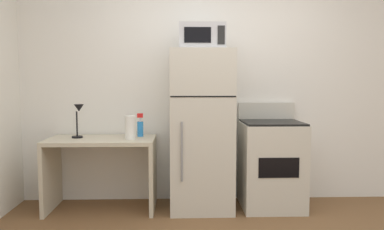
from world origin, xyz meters
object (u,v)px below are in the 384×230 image
paper_towel_roll (130,127)px  microwave (202,37)px  desk (102,160)px  desk_lamp (78,115)px  spray_bottle (140,127)px  oven_range (271,164)px  refrigerator (201,130)px

paper_towel_roll → microwave: microwave is taller
desk → desk_lamp: 0.53m
desk_lamp → spray_bottle: 0.65m
spray_bottle → microwave: microwave is taller
paper_towel_roll → microwave: bearing=3.1°
desk_lamp → paper_towel_roll: (0.55, -0.10, -0.12)m
spray_bottle → microwave: size_ratio=0.54×
spray_bottle → oven_range: 1.45m
desk → microwave: size_ratio=2.39×
paper_towel_roll → oven_range: oven_range is taller
desk_lamp → microwave: (1.28, -0.06, 0.80)m
desk → oven_range: oven_range is taller
desk → oven_range: bearing=0.1°
paper_towel_roll → refrigerator: size_ratio=0.14×
desk → desk_lamp: size_ratio=3.12×
oven_range → desk: bearing=-179.9°
desk → refrigerator: (1.04, -0.01, 0.31)m
desk_lamp → paper_towel_roll: size_ratio=1.47×
paper_towel_roll → desk_lamp: bearing=170.1°
spray_bottle → refrigerator: (0.65, -0.13, -0.02)m
refrigerator → paper_towel_roll: bearing=-175.2°
desk → microwave: bearing=-1.5°
spray_bottle → paper_towel_roll: bearing=-113.4°
desk → paper_towel_roll: (0.31, -0.07, 0.35)m
refrigerator → oven_range: size_ratio=1.51×
spray_bottle → desk_lamp: bearing=-171.8°
desk → paper_towel_roll: size_ratio=4.59×
spray_bottle → refrigerator: bearing=-10.9°
spray_bottle → oven_range: size_ratio=0.23×
desk → paper_towel_roll: 0.47m
desk_lamp → desk: bearing=-7.0°
desk → microwave: 1.64m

